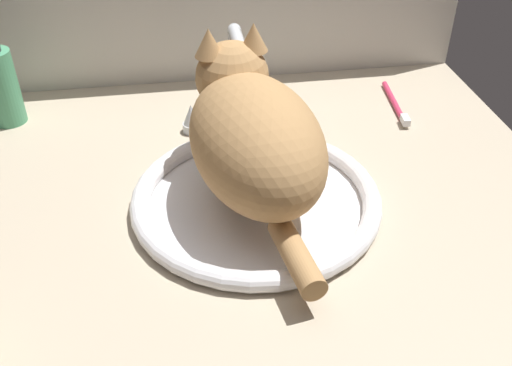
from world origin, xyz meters
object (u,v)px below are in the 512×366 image
object	(u,v)px
soap_pump_bottle	(1,85)
toothbrush	(396,104)
sink_basin	(256,199)
faucet	(236,92)
cat	(251,131)

from	to	relation	value
soap_pump_bottle	toothbrush	xyz separation A→B (cm)	(68.71, -5.77, -6.36)
sink_basin	soap_pump_bottle	size ratio (longest dim) A/B	1.96
sink_basin	soap_pump_bottle	distance (cm)	49.75
faucet	toothbrush	world-z (taller)	faucet
sink_basin	soap_pump_bottle	xyz separation A→B (cm)	(-39.02, 30.32, 5.80)
faucet	sink_basin	bearing A→B (deg)	-90.00
faucet	cat	world-z (taller)	cat
cat	soap_pump_bottle	world-z (taller)	cat
toothbrush	soap_pump_bottle	bearing A→B (deg)	175.20
faucet	toothbrush	distance (cm)	30.62
cat	sink_basin	bearing A→B (deg)	-81.32
toothbrush	faucet	bearing A→B (deg)	-173.39
faucet	cat	bearing A→B (deg)	-90.94
sink_basin	faucet	distance (cm)	21.95
faucet	soap_pump_bottle	distance (cm)	40.09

